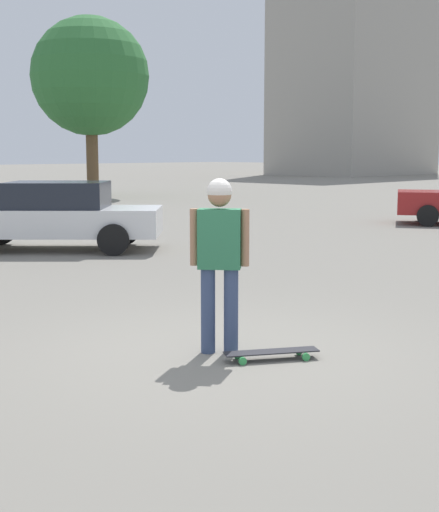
% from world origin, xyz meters
% --- Properties ---
extents(ground_plane, '(220.00, 220.00, 0.00)m').
position_xyz_m(ground_plane, '(0.00, 0.00, 0.00)').
color(ground_plane, gray).
extents(person, '(0.49, 0.43, 1.80)m').
position_xyz_m(person, '(0.00, 0.00, 1.08)').
color(person, '#38476B').
rests_on(person, ground_plane).
extents(skateboard, '(0.67, 0.91, 0.09)m').
position_xyz_m(skateboard, '(-0.55, -0.18, 0.07)').
color(skateboard, '#232328').
rests_on(skateboard, ground_plane).
extents(car_parked_near, '(4.43, 4.39, 1.45)m').
position_xyz_m(car_parked_near, '(8.07, -3.18, 0.74)').
color(car_parked_near, silver).
rests_on(car_parked_near, ground_plane).
extents(building_block_distant, '(9.75, 15.02, 23.74)m').
position_xyz_m(building_block_distant, '(34.17, -53.00, 11.87)').
color(building_block_distant, '#9E998E').
rests_on(building_block_distant, ground_plane).
extents(tree_distant, '(5.42, 5.42, 8.25)m').
position_xyz_m(tree_distant, '(22.77, -14.63, 5.51)').
color(tree_distant, brown).
rests_on(tree_distant, ground_plane).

